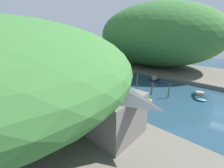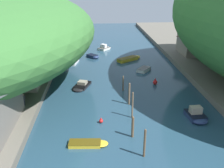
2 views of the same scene
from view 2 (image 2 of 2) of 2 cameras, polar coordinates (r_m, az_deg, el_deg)
The scene contains 19 objects.
water_surface at distance 44.26m, azimuth 1.99°, elevation 0.56°, with size 130.00×130.00×0.00m, color #234256.
boathouse_shed at distance 42.38m, azimuth -20.46°, elevation 2.80°, with size 7.12×7.58×4.41m.
right_bank_cottage at distance 60.33m, azimuth 18.26°, elevation 9.43°, with size 6.15×7.99×5.84m.
boat_mid_channel at distance 34.15m, azimuth 18.75°, elevation -6.89°, with size 2.32×3.64×1.57m.
boat_far_upstream at distance 55.34m, azimuth -8.74°, elevation 5.19°, with size 2.62×5.06×0.59m.
boat_navy_launch at distance 65.38m, azimuth -1.68°, elevation 8.27°, with size 3.87×4.12×1.47m.
boat_open_rowboat at distance 42.00m, azimuth -7.02°, elevation -0.43°, with size 3.38×4.80×0.93m.
boat_small_dinghy at distance 56.51m, azimuth 4.16°, elevation 5.83°, with size 6.05×4.88×0.71m.
boat_yellow_tender at distance 58.11m, azimuth -4.27°, elevation 6.30°, with size 3.19×3.29×0.71m.
boat_moored_right at distance 27.94m, azimuth -5.15°, elevation -13.41°, with size 4.35×1.57×0.43m.
boat_far_right_bank at distance 50.09m, azimuth 7.51°, elevation 3.44°, with size 3.58×3.92×0.65m.
mooring_post_nearest at distance 25.69m, azimuth 7.47°, elevation -13.22°, with size 0.23×0.23×3.25m.
mooring_post_second at distance 28.60m, azimuth 4.76°, elevation -9.71°, with size 0.30×0.30×2.66m.
mooring_post_middle at distance 32.15m, azimuth 4.70°, elevation -4.81°, with size 0.21×0.21×3.66m.
mooring_post_fourth at distance 35.59m, azimuth 3.95°, elevation -2.24°, with size 0.28×0.28×3.33m.
mooring_post_farthest at distance 40.21m, azimuth 2.55°, elevation 0.18°, with size 0.23×0.23×2.54m.
channel_buoy_near at distance 31.67m, azimuth -2.53°, elevation -8.38°, with size 0.52×0.52×0.78m.
channel_buoy_far at distance 43.49m, azimuth 9.83°, elevation 0.46°, with size 0.78×0.78×1.16m.
person_on_quay at distance 35.37m, azimuth -19.54°, elevation -3.23°, with size 0.28×0.41×1.69m.
Camera 2 is at (-4.39, -10.80, 16.58)m, focal length 40.00 mm.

